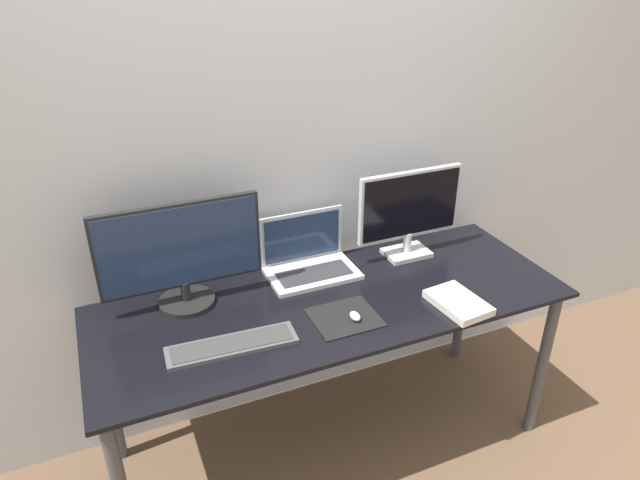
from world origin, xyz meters
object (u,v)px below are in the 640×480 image
(laptop, at_px, (307,258))
(keyboard, at_px, (232,345))
(mouse, at_px, (355,316))
(book, at_px, (458,303))
(monitor_left, at_px, (181,254))
(monitor_right, at_px, (410,211))

(laptop, xyz_separation_m, keyboard, (-0.44, -0.38, -0.05))
(laptop, height_order, keyboard, laptop)
(mouse, bearing_deg, keyboard, 176.71)
(laptop, xyz_separation_m, mouse, (0.02, -0.41, -0.04))
(laptop, distance_m, mouse, 0.41)
(book, bearing_deg, monitor_left, 155.67)
(monitor_left, relative_size, book, 2.41)
(laptop, bearing_deg, monitor_right, -5.71)
(book, bearing_deg, laptop, 132.05)
(laptop, bearing_deg, monitor_left, -174.99)
(monitor_left, height_order, laptop, monitor_left)
(monitor_left, xyz_separation_m, laptop, (0.52, 0.05, -0.16))
(keyboard, bearing_deg, monitor_right, 20.48)
(monitor_left, bearing_deg, book, -24.33)
(monitor_right, height_order, laptop, monitor_right)
(laptop, bearing_deg, book, -47.95)
(monitor_right, height_order, book, monitor_right)
(keyboard, bearing_deg, mouse, -3.29)
(monitor_left, distance_m, keyboard, 0.40)
(monitor_right, distance_m, book, 0.48)
(laptop, height_order, book, laptop)
(laptop, xyz_separation_m, book, (0.43, -0.48, -0.04))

